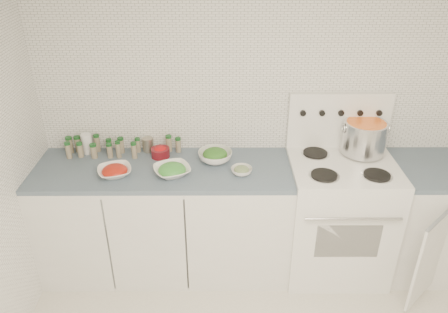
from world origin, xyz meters
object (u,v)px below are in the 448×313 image
bowl_snowpea (172,170)px  stock_pot (364,136)px  bowl_tomato (115,171)px  stove (337,213)px

bowl_snowpea → stock_pot: bearing=10.1°
bowl_tomato → bowl_snowpea: 0.40m
stock_pot → stove: bearing=-137.0°
bowl_snowpea → bowl_tomato: bearing=-179.1°
stove → bowl_snowpea: 1.30m
stove → stock_pot: 0.62m
stove → stock_pot: (0.17, 0.16, 0.58)m
stove → bowl_tomato: (-1.62, -0.10, 0.44)m
stock_pot → bowl_tomato: stock_pot is taller
stock_pot → bowl_snowpea: 1.42m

